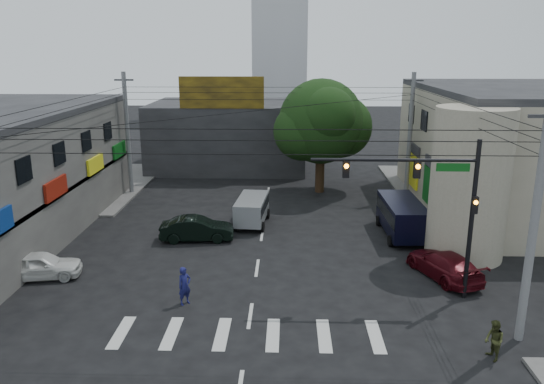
{
  "coord_description": "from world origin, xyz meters",
  "views": [
    {
      "loc": [
        1.54,
        -23.04,
        10.88
      ],
      "look_at": [
        0.7,
        4.0,
        3.49
      ],
      "focal_mm": 35.0,
      "sensor_mm": 36.0,
      "label": 1
    }
  ],
  "objects_px": {
    "utility_pole_near_right": "(534,226)",
    "dark_sedan": "(197,229)",
    "traffic_officer": "(185,286)",
    "pedestrian_olive": "(494,341)",
    "silver_minivan": "(252,211)",
    "traffic_gantry": "(435,194)",
    "maroon_sedan": "(444,265)",
    "white_compact": "(40,265)",
    "utility_pole_far_left": "(128,134)",
    "utility_pole_far_right": "(410,136)",
    "street_tree": "(321,122)",
    "navy_van": "(402,218)"
  },
  "relations": [
    {
      "from": "utility_pole_near_right",
      "to": "white_compact",
      "type": "relative_size",
      "value": 2.22
    },
    {
      "from": "maroon_sedan",
      "to": "pedestrian_olive",
      "type": "xyz_separation_m",
      "value": [
        -0.22,
        -7.12,
        0.1
      ]
    },
    {
      "from": "street_tree",
      "to": "pedestrian_olive",
      "type": "xyz_separation_m",
      "value": [
        4.96,
        -22.94,
        -4.71
      ]
    },
    {
      "from": "utility_pole_near_right",
      "to": "dark_sedan",
      "type": "relative_size",
      "value": 2.12
    },
    {
      "from": "traffic_gantry",
      "to": "silver_minivan",
      "type": "bearing_deg",
      "value": 130.77
    },
    {
      "from": "street_tree",
      "to": "navy_van",
      "type": "relative_size",
      "value": 1.62
    },
    {
      "from": "silver_minivan",
      "to": "utility_pole_far_left",
      "type": "bearing_deg",
      "value": 58.85
    },
    {
      "from": "traffic_gantry",
      "to": "maroon_sedan",
      "type": "xyz_separation_m",
      "value": [
        1.36,
        2.18,
        -4.17
      ]
    },
    {
      "from": "traffic_gantry",
      "to": "silver_minivan",
      "type": "xyz_separation_m",
      "value": [
        -8.56,
        9.93,
        -3.96
      ]
    },
    {
      "from": "navy_van",
      "to": "dark_sedan",
      "type": "bearing_deg",
      "value": 94.28
    },
    {
      "from": "utility_pole_near_right",
      "to": "white_compact",
      "type": "bearing_deg",
      "value": 166.71
    },
    {
      "from": "utility_pole_far_left",
      "to": "utility_pole_far_right",
      "type": "bearing_deg",
      "value": 0.0
    },
    {
      "from": "maroon_sedan",
      "to": "silver_minivan",
      "type": "distance_m",
      "value": 12.59
    },
    {
      "from": "traffic_officer",
      "to": "dark_sedan",
      "type": "bearing_deg",
      "value": 51.25
    },
    {
      "from": "street_tree",
      "to": "traffic_gantry",
      "type": "xyz_separation_m",
      "value": [
        3.82,
        -18.0,
        -0.64
      ]
    },
    {
      "from": "street_tree",
      "to": "pedestrian_olive",
      "type": "height_order",
      "value": "street_tree"
    },
    {
      "from": "utility_pole_far_right",
      "to": "silver_minivan",
      "type": "height_order",
      "value": "utility_pole_far_right"
    },
    {
      "from": "traffic_gantry",
      "to": "street_tree",
      "type": "bearing_deg",
      "value": 101.99
    },
    {
      "from": "utility_pole_far_right",
      "to": "traffic_officer",
      "type": "xyz_separation_m",
      "value": [
        -13.43,
        -18.0,
        -3.74
      ]
    },
    {
      "from": "utility_pole_near_right",
      "to": "dark_sedan",
      "type": "bearing_deg",
      "value": 143.73
    },
    {
      "from": "street_tree",
      "to": "utility_pole_far_left",
      "type": "bearing_deg",
      "value": -176.05
    },
    {
      "from": "dark_sedan",
      "to": "maroon_sedan",
      "type": "height_order",
      "value": "dark_sedan"
    },
    {
      "from": "traffic_officer",
      "to": "white_compact",
      "type": "bearing_deg",
      "value": 117.46
    },
    {
      "from": "maroon_sedan",
      "to": "dark_sedan",
      "type": "bearing_deg",
      "value": -40.68
    },
    {
      "from": "silver_minivan",
      "to": "traffic_officer",
      "type": "height_order",
      "value": "silver_minivan"
    },
    {
      "from": "utility_pole_near_right",
      "to": "dark_sedan",
      "type": "xyz_separation_m",
      "value": [
        -14.24,
        10.45,
        -3.9
      ]
    },
    {
      "from": "navy_van",
      "to": "pedestrian_olive",
      "type": "height_order",
      "value": "navy_van"
    },
    {
      "from": "utility_pole_far_right",
      "to": "traffic_officer",
      "type": "relative_size",
      "value": 5.37
    },
    {
      "from": "white_compact",
      "to": "navy_van",
      "type": "bearing_deg",
      "value": -80.91
    },
    {
      "from": "silver_minivan",
      "to": "navy_van",
      "type": "relative_size",
      "value": 0.78
    },
    {
      "from": "white_compact",
      "to": "silver_minivan",
      "type": "distance_m",
      "value": 12.92
    },
    {
      "from": "utility_pole_far_right",
      "to": "silver_minivan",
      "type": "distance_m",
      "value": 13.79
    },
    {
      "from": "street_tree",
      "to": "white_compact",
      "type": "xyz_separation_m",
      "value": [
        -14.5,
        -16.54,
        -4.81
      ]
    },
    {
      "from": "white_compact",
      "to": "pedestrian_olive",
      "type": "bearing_deg",
      "value": -118.64
    },
    {
      "from": "traffic_gantry",
      "to": "maroon_sedan",
      "type": "relative_size",
      "value": 1.46
    },
    {
      "from": "utility_pole_far_right",
      "to": "white_compact",
      "type": "bearing_deg",
      "value": -143.5
    },
    {
      "from": "utility_pole_near_right",
      "to": "dark_sedan",
      "type": "height_order",
      "value": "utility_pole_near_right"
    },
    {
      "from": "utility_pole_far_left",
      "to": "dark_sedan",
      "type": "bearing_deg",
      "value": -56.07
    },
    {
      "from": "dark_sedan",
      "to": "traffic_officer",
      "type": "bearing_deg",
      "value": -178.85
    },
    {
      "from": "pedestrian_olive",
      "to": "silver_minivan",
      "type": "bearing_deg",
      "value": -157.48
    },
    {
      "from": "white_compact",
      "to": "navy_van",
      "type": "distance_m",
      "value": 19.98
    },
    {
      "from": "utility_pole_far_left",
      "to": "pedestrian_olive",
      "type": "xyz_separation_m",
      "value": [
        19.46,
        -21.94,
        -3.84
      ]
    },
    {
      "from": "utility_pole_far_left",
      "to": "utility_pole_far_right",
      "type": "height_order",
      "value": "same"
    },
    {
      "from": "utility_pole_far_right",
      "to": "maroon_sedan",
      "type": "xyz_separation_m",
      "value": [
        -1.32,
        -14.82,
        -3.94
      ]
    },
    {
      "from": "utility_pole_far_left",
      "to": "traffic_officer",
      "type": "bearing_deg",
      "value": -67.19
    },
    {
      "from": "utility_pole_far_left",
      "to": "white_compact",
      "type": "xyz_separation_m",
      "value": [
        0.0,
        -15.54,
        -3.93
      ]
    },
    {
      "from": "traffic_gantry",
      "to": "pedestrian_olive",
      "type": "bearing_deg",
      "value": -76.99
    },
    {
      "from": "street_tree",
      "to": "dark_sedan",
      "type": "xyz_separation_m",
      "value": [
        -7.74,
        -11.05,
        -4.78
      ]
    },
    {
      "from": "silver_minivan",
      "to": "traffic_officer",
      "type": "xyz_separation_m",
      "value": [
        -2.19,
        -10.93,
        -0.01
      ]
    },
    {
      "from": "navy_van",
      "to": "street_tree",
      "type": "bearing_deg",
      "value": 22.34
    }
  ]
}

